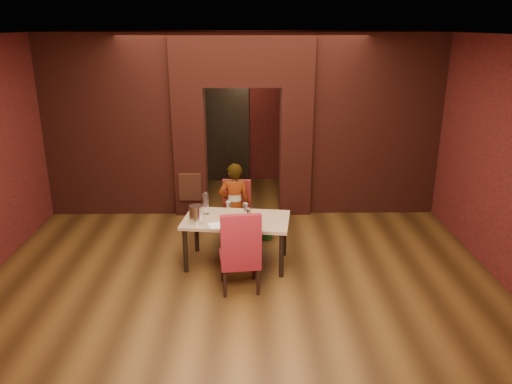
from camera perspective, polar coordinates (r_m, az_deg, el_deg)
The scene contains 24 objects.
floor at distance 7.56m, azimuth -1.58°, elevation -7.41°, with size 8.00×8.00×0.00m, color #492D12.
ceiling at distance 6.80m, azimuth -1.83°, elevation 17.61°, with size 7.00×8.00×0.04m, color silver.
wall_back at distance 10.93m, azimuth -1.41°, elevation 9.58°, with size 7.00×0.04×3.20m, color maroon.
wall_front at distance 3.28m, azimuth -2.67°, elevation -12.99°, with size 7.00×0.04×3.20m, color maroon.
wall_right at distance 7.79m, azimuth 25.08°, elevation 4.10°, with size 0.04×8.00×3.20m, color maroon.
pillar_left at distance 9.12m, azimuth -7.50°, elevation 4.71°, with size 0.55×0.55×2.30m, color maroon.
pillar_right at distance 9.10m, azimuth 4.51°, elevation 4.78°, with size 0.55×0.55×2.30m, color maroon.
lintel at distance 8.81m, azimuth -1.59°, elevation 14.92°, with size 2.45×0.55×0.90m, color maroon.
wing_wall_left at distance 9.30m, azimuth -16.37°, elevation 7.22°, with size 2.27×0.35×3.20m, color maroon.
wing_wall_right at distance 9.24m, azimuth 13.41°, elevation 7.40°, with size 2.27×0.35×3.20m, color maroon.
vent_panel at distance 9.00m, azimuth -7.55°, elevation 0.55°, with size 0.40×0.03×0.50m, color #A64C30.
rear_door at distance 10.98m, azimuth -3.49°, elevation 6.67°, with size 0.90×0.08×2.10m, color black.
rear_door_frame at distance 10.94m, azimuth -3.50°, elevation 6.63°, with size 1.02×0.04×2.22m, color black.
dining_table at distance 7.24m, azimuth -2.23°, elevation -5.62°, with size 1.49×0.84×0.70m, color tan.
chair_far at distance 7.85m, azimuth -2.35°, elevation -2.48°, with size 0.45×0.45×0.99m, color maroon.
chair_near at distance 6.49m, azimuth -1.89°, elevation -6.55°, with size 0.51×0.51×1.12m, color maroon.
person_seated at distance 7.72m, azimuth -2.49°, elevation -1.47°, with size 0.49×0.32×1.34m, color beige.
wine_glass_a at distance 7.12m, azimuth -3.14°, elevation -1.99°, with size 0.09×0.09×0.23m, color white, non-canonical shape.
wine_glass_b at distance 7.11m, azimuth -1.22°, elevation -2.09°, with size 0.09×0.09×0.21m, color white, non-canonical shape.
wine_glass_c at distance 6.98m, azimuth -0.86°, elevation -2.62°, with size 0.07×0.07×0.18m, color silver, non-canonical shape.
tasting_sheet at distance 6.89m, azimuth -4.15°, elevation -3.75°, with size 0.30×0.22×0.00m, color silver.
wine_bucket at distance 6.96m, azimuth -6.82°, elevation -2.53°, with size 0.20×0.20×0.25m, color silver.
water_bottle at distance 7.25m, azimuth -5.76°, elevation -1.24°, with size 0.08×0.08×0.34m, color white.
potted_plant at distance 8.10m, azimuth 1.30°, elevation -4.02°, with size 0.36×0.31×0.40m, color #1E5B1B.
Camera 1 is at (0.11, -6.79, 3.32)m, focal length 35.00 mm.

